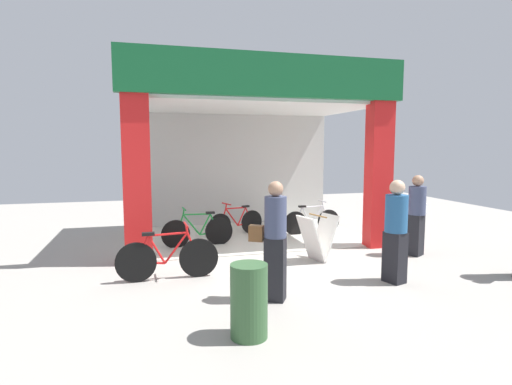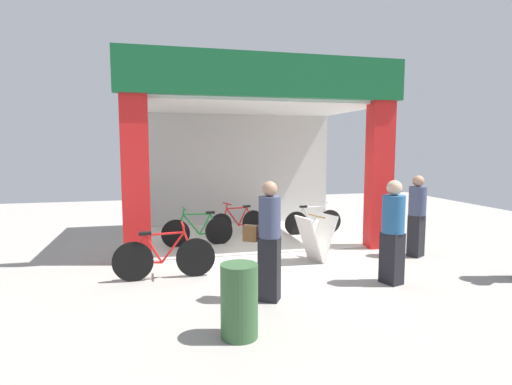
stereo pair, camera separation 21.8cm
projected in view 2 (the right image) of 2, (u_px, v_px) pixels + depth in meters
The scene contains 11 objects.
ground_plane at pixel (266, 254), 8.28m from camera, with size 18.82×18.82×0.00m, color #9E9991.
shop_facade at pixel (248, 150), 9.68m from camera, with size 5.61×3.71×3.88m.
bicycle_inside_0 at pixel (237, 222), 9.98m from camera, with size 1.41×0.54×0.81m.
bicycle_inside_1 at pixel (313, 221), 10.12m from camera, with size 1.49×0.41×0.82m.
bicycle_inside_2 at pixel (198, 231), 8.90m from camera, with size 1.54×0.42×0.85m.
bicycle_parked_0 at pixel (164, 257), 6.69m from camera, with size 1.64×0.45×0.90m.
sandwich_board_sign at pixel (316, 238), 7.76m from camera, with size 0.76×0.65×0.88m.
pedestrian_1 at pixel (269, 240), 5.71m from camera, with size 0.56×0.45×1.67m.
pedestrian_2 at pixel (417, 215), 8.05m from camera, with size 0.60×0.49×1.59m.
pedestrian_3 at pixel (393, 230), 6.43m from camera, with size 0.44×0.44×1.63m.
trash_bin at pixel (239, 301), 4.63m from camera, with size 0.42×0.42×0.84m, color #335933.
Camera 2 is at (-2.10, -7.82, 2.14)m, focal length 29.04 mm.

